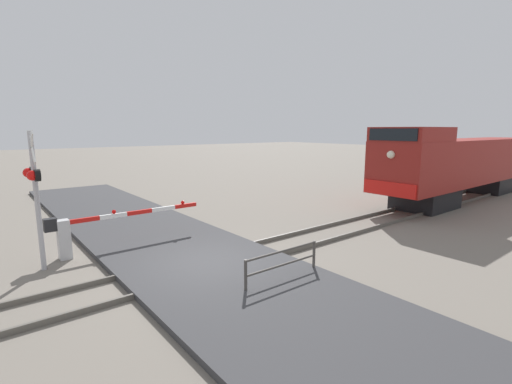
% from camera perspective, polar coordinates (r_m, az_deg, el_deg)
% --- Properties ---
extents(ground_plane, '(160.00, 160.00, 0.00)m').
position_cam_1_polar(ground_plane, '(11.18, -8.12, -11.72)').
color(ground_plane, slate).
extents(rail_track_left, '(0.08, 80.00, 0.15)m').
position_cam_1_polar(rail_track_left, '(11.74, -9.93, -10.31)').
color(rail_track_left, '#59544C').
rests_on(rail_track_left, ground_plane).
extents(rail_track_right, '(0.08, 80.00, 0.15)m').
position_cam_1_polar(rail_track_right, '(10.58, -6.11, -12.52)').
color(rail_track_right, '#59544C').
rests_on(rail_track_right, ground_plane).
extents(road_surface, '(36.00, 4.82, 0.17)m').
position_cam_1_polar(road_surface, '(11.15, -8.13, -11.32)').
color(road_surface, '#38383A').
rests_on(road_surface, ground_plane).
extents(locomotive, '(2.76, 15.69, 4.21)m').
position_cam_1_polar(locomotive, '(24.26, 29.63, 3.96)').
color(locomotive, black).
rests_on(locomotive, ground_plane).
extents(crossing_signal, '(1.18, 0.33, 4.08)m').
position_cam_1_polar(crossing_signal, '(12.01, -31.59, 0.95)').
color(crossing_signal, '#ADADB2').
rests_on(crossing_signal, ground_plane).
extents(crossing_gate, '(0.36, 5.28, 1.39)m').
position_cam_1_polar(crossing_gate, '(13.13, -25.64, -5.41)').
color(crossing_gate, silver).
rests_on(crossing_gate, ground_plane).
extents(guard_railing, '(0.08, 2.54, 0.95)m').
position_cam_1_polar(guard_railing, '(9.82, 4.21, -10.89)').
color(guard_railing, '#4C4742').
rests_on(guard_railing, ground_plane).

